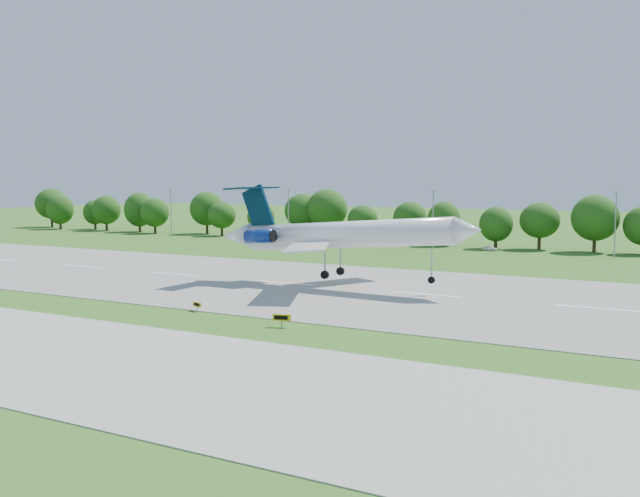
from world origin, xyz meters
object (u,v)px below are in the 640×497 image
Objects in this scene: taxi_sign_left at (197,305)px; service_vehicle_b at (490,248)px; airliner at (333,234)px; service_vehicle_a at (270,241)px.

service_vehicle_b reaches higher than taxi_sign_left.
airliner reaches higher than service_vehicle_a.
taxi_sign_left is 0.36× the size of service_vehicle_a.
airliner is 67.33m from service_vehicle_a.
taxi_sign_left is (-4.82, -22.41, -6.41)m from airliner.
taxi_sign_left is at bearing -101.84° from airliner.
airliner is 11.92× the size of service_vehicle_b.
service_vehicle_a is at bearing 93.13° from service_vehicle_b.
airliner is 27.05× the size of taxi_sign_left.
service_vehicle_a is 1.21× the size of service_vehicle_b.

